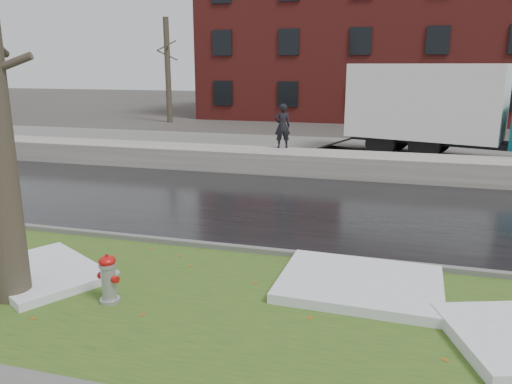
# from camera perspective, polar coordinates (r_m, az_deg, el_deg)

# --- Properties ---
(ground) EXTENTS (120.00, 120.00, 0.00)m
(ground) POSITION_cam_1_polar(r_m,az_deg,el_deg) (8.93, 0.07, -9.56)
(ground) COLOR #47423D
(ground) RESTS_ON ground
(verge) EXTENTS (60.00, 4.50, 0.04)m
(verge) POSITION_cam_1_polar(r_m,az_deg,el_deg) (7.84, -2.45, -12.98)
(verge) COLOR #2C4918
(verge) RESTS_ON ground
(road) EXTENTS (60.00, 7.00, 0.03)m
(road) POSITION_cam_1_polar(r_m,az_deg,el_deg) (13.06, 5.39, -1.73)
(road) COLOR black
(road) RESTS_ON ground
(parking_lot) EXTENTS (60.00, 9.00, 0.03)m
(parking_lot) POSITION_cam_1_polar(r_m,az_deg,el_deg) (21.28, 9.55, 4.40)
(parking_lot) COLOR slate
(parking_lot) RESTS_ON ground
(curb) EXTENTS (60.00, 0.15, 0.14)m
(curb) POSITION_cam_1_polar(r_m,az_deg,el_deg) (9.79, 1.66, -6.90)
(curb) COLOR slate
(curb) RESTS_ON ground
(snowbank) EXTENTS (60.00, 1.60, 0.75)m
(snowbank) POSITION_cam_1_polar(r_m,az_deg,el_deg) (17.02, 7.98, 3.22)
(snowbank) COLOR #AEAA9F
(snowbank) RESTS_ON ground
(brick_building) EXTENTS (26.00, 12.00, 10.00)m
(brick_building) POSITION_cam_1_polar(r_m,az_deg,el_deg) (37.89, 15.98, 15.90)
(brick_building) COLOR maroon
(brick_building) RESTS_ON ground
(bg_tree_left) EXTENTS (1.40, 1.62, 6.50)m
(bg_tree_left) POSITION_cam_1_polar(r_m,az_deg,el_deg) (33.06, -10.05, 13.63)
(bg_tree_left) COLOR brown
(bg_tree_left) RESTS_ON ground
(bg_tree_center) EXTENTS (1.40, 1.62, 6.50)m
(bg_tree_center) POSITION_cam_1_polar(r_m,az_deg,el_deg) (34.84, 2.12, 13.86)
(bg_tree_center) COLOR brown
(bg_tree_center) RESTS_ON ground
(fire_hydrant) EXTENTS (0.39, 0.36, 0.79)m
(fire_hydrant) POSITION_cam_1_polar(r_m,az_deg,el_deg) (8.09, -16.50, -9.26)
(fire_hydrant) COLOR #A1A4A9
(fire_hydrant) RESTS_ON verge
(box_truck) EXTENTS (11.06, 4.94, 3.67)m
(box_truck) POSITION_cam_1_polar(r_m,az_deg,el_deg) (20.90, 21.95, 8.72)
(box_truck) COLOR black
(box_truck) RESTS_ON ground
(worker) EXTENTS (0.67, 0.57, 1.56)m
(worker) POSITION_cam_1_polar(r_m,az_deg,el_deg) (17.71, 3.03, 7.55)
(worker) COLOR black
(worker) RESTS_ON snowbank
(snow_patch_near) EXTENTS (2.67, 2.10, 0.16)m
(snow_patch_near) POSITION_cam_1_polar(r_m,az_deg,el_deg) (8.52, 11.80, -10.21)
(snow_patch_near) COLOR white
(snow_patch_near) RESTS_ON verge
(snow_patch_far) EXTENTS (2.70, 2.48, 0.14)m
(snow_patch_far) POSITION_cam_1_polar(r_m,az_deg,el_deg) (9.54, -23.22, -8.45)
(snow_patch_far) COLOR white
(snow_patch_far) RESTS_ON verge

